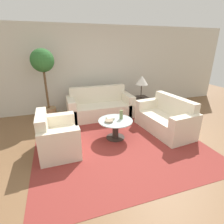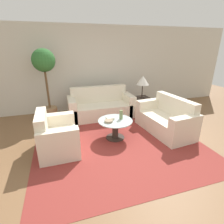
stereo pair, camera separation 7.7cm
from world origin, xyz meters
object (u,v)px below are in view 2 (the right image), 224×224
table_lamp (143,81)px  potted_plant (45,72)px  bowl (109,121)px  sofa_main (101,107)px  armchair (55,138)px  coffee_table (115,127)px  vase (121,115)px  loveseat (167,120)px  book_stack (110,118)px

table_lamp → potted_plant: (-2.69, 0.42, 0.32)m
table_lamp → bowl: table_lamp is taller
sofa_main → table_lamp: table_lamp is taller
table_lamp → armchair: bearing=-151.9°
potted_plant → bowl: bearing=-53.2°
potted_plant → bowl: size_ratio=10.64×
table_lamp → sofa_main: bearing=172.0°
table_lamp → bowl: size_ratio=3.55×
sofa_main → table_lamp: bearing=-8.0°
coffee_table → vase: size_ratio=3.73×
loveseat → bowl: bearing=-95.4°
sofa_main → vase: (0.15, -1.37, 0.26)m
coffee_table → potted_plant: (-1.44, 1.65, 1.06)m
sofa_main → armchair: size_ratio=1.86×
coffee_table → bowl: (-0.17, -0.05, 0.18)m
table_lamp → vase: bearing=-132.8°
bowl → book_stack: 0.16m
armchair → vase: 1.48m
sofa_main → bowl: sofa_main is taller
armchair → bowl: (1.13, 0.09, 0.18)m
vase → loveseat: bearing=-3.1°
loveseat → vase: (-1.17, 0.06, 0.26)m
loveseat → bowl: size_ratio=8.56×
loveseat → sofa_main: bearing=-143.4°
armchair → table_lamp: (2.55, 1.36, 0.74)m
potted_plant → sofa_main: bearing=-9.7°
bowl → vase: bearing=14.6°
potted_plant → bowl: potted_plant is taller
loveseat → bowl: 1.50m
sofa_main → coffee_table: sofa_main is taller
table_lamp → book_stack: bearing=-139.7°
sofa_main → vase: size_ratio=9.08×
coffee_table → vase: bearing=13.4°
armchair → coffee_table: 1.31m
coffee_table → potted_plant: size_ratio=0.40×
coffee_table → potted_plant: bearing=131.1°
potted_plant → vase: bearing=-45.5°
armchair → vase: size_ratio=4.89×
sofa_main → loveseat: (1.32, -1.43, 0.00)m
loveseat → bowl: loveseat is taller
sofa_main → coffee_table: (-0.00, -1.40, -0.00)m
coffee_table → book_stack: (-0.09, 0.09, 0.18)m
potted_plant → armchair: bearing=-85.6°
sofa_main → bowl: (-0.17, -1.45, 0.18)m
table_lamp → book_stack: (-1.34, -1.14, -0.56)m
vase → book_stack: 0.26m
coffee_table → table_lamp: 1.90m
sofa_main → potted_plant: potted_plant is taller
bowl → potted_plant: bearing=126.8°
sofa_main → potted_plant: 1.81m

